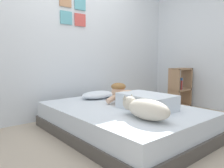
{
  "coord_description": "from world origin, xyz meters",
  "views": [
    {
      "loc": [
        -1.77,
        -1.75,
        0.92
      ],
      "look_at": [
        0.09,
        0.48,
        0.58
      ],
      "focal_mm": 34.44,
      "sensor_mm": 36.0,
      "label": 1
    }
  ],
  "objects_px": {
    "person_lying": "(138,99)",
    "dog": "(146,109)",
    "bed": "(121,120)",
    "cell_phone": "(148,111)",
    "pillow": "(98,95)",
    "bookshelf": "(180,87)",
    "coffee_cup": "(115,97)"
  },
  "relations": [
    {
      "from": "person_lying",
      "to": "bookshelf",
      "type": "relative_size",
      "value": 1.23
    },
    {
      "from": "pillow",
      "to": "coffee_cup",
      "type": "distance_m",
      "value": 0.29
    },
    {
      "from": "person_lying",
      "to": "cell_phone",
      "type": "xyz_separation_m",
      "value": [
        -0.09,
        -0.24,
        -0.1
      ]
    },
    {
      "from": "pillow",
      "to": "coffee_cup",
      "type": "xyz_separation_m",
      "value": [
        0.11,
        -0.27,
        -0.02
      ]
    },
    {
      "from": "pillow",
      "to": "dog",
      "type": "distance_m",
      "value": 1.24
    },
    {
      "from": "bed",
      "to": "pillow",
      "type": "distance_m",
      "value": 0.7
    },
    {
      "from": "bed",
      "to": "bookshelf",
      "type": "distance_m",
      "value": 1.89
    },
    {
      "from": "dog",
      "to": "coffee_cup",
      "type": "xyz_separation_m",
      "value": [
        0.4,
        0.94,
        -0.07
      ]
    },
    {
      "from": "dog",
      "to": "bookshelf",
      "type": "distance_m",
      "value": 2.22
    },
    {
      "from": "dog",
      "to": "bookshelf",
      "type": "height_order",
      "value": "bookshelf"
    },
    {
      "from": "pillow",
      "to": "cell_phone",
      "type": "bearing_deg",
      "value": -92.82
    },
    {
      "from": "coffee_cup",
      "to": "cell_phone",
      "type": "bearing_deg",
      "value": -102.03
    },
    {
      "from": "bed",
      "to": "pillow",
      "type": "relative_size",
      "value": 3.85
    },
    {
      "from": "coffee_cup",
      "to": "bookshelf",
      "type": "relative_size",
      "value": 0.17
    },
    {
      "from": "bed",
      "to": "cell_phone",
      "type": "relative_size",
      "value": 14.31
    },
    {
      "from": "pillow",
      "to": "bookshelf",
      "type": "relative_size",
      "value": 0.69
    },
    {
      "from": "pillow",
      "to": "person_lying",
      "type": "bearing_deg",
      "value": -87.55
    },
    {
      "from": "pillow",
      "to": "bed",
      "type": "bearing_deg",
      "value": -99.81
    },
    {
      "from": "pillow",
      "to": "bookshelf",
      "type": "distance_m",
      "value": 1.75
    },
    {
      "from": "person_lying",
      "to": "dog",
      "type": "height_order",
      "value": "person_lying"
    },
    {
      "from": "pillow",
      "to": "person_lying",
      "type": "xyz_separation_m",
      "value": [
        0.03,
        -0.79,
        0.05
      ]
    },
    {
      "from": "bed",
      "to": "cell_phone",
      "type": "height_order",
      "value": "cell_phone"
    },
    {
      "from": "person_lying",
      "to": "pillow",
      "type": "bearing_deg",
      "value": 92.45
    },
    {
      "from": "pillow",
      "to": "cell_phone",
      "type": "distance_m",
      "value": 1.04
    },
    {
      "from": "person_lying",
      "to": "bookshelf",
      "type": "bearing_deg",
      "value": 16.74
    },
    {
      "from": "bed",
      "to": "person_lying",
      "type": "xyz_separation_m",
      "value": [
        0.15,
        -0.14,
        0.27
      ]
    },
    {
      "from": "dog",
      "to": "cell_phone",
      "type": "xyz_separation_m",
      "value": [
        0.24,
        0.17,
        -0.1
      ]
    },
    {
      "from": "person_lying",
      "to": "dog",
      "type": "distance_m",
      "value": 0.53
    },
    {
      "from": "bed",
      "to": "person_lying",
      "type": "relative_size",
      "value": 2.18
    },
    {
      "from": "bed",
      "to": "coffee_cup",
      "type": "height_order",
      "value": "coffee_cup"
    },
    {
      "from": "dog",
      "to": "coffee_cup",
      "type": "relative_size",
      "value": 4.6
    },
    {
      "from": "person_lying",
      "to": "cell_phone",
      "type": "relative_size",
      "value": 6.57
    }
  ]
}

